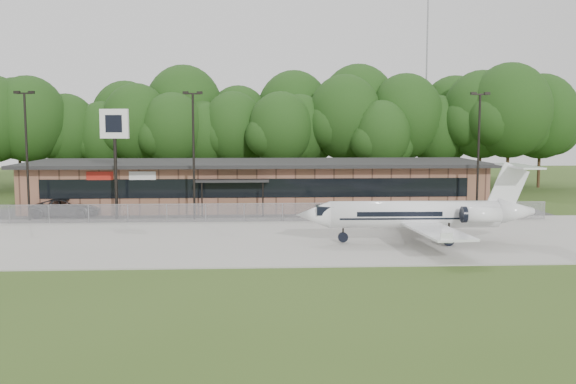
{
  "coord_description": "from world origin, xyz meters",
  "views": [
    {
      "loc": [
        -0.1,
        -34.7,
        7.74
      ],
      "look_at": [
        2.28,
        12.0,
        2.71
      ],
      "focal_mm": 40.0,
      "sensor_mm": 36.0,
      "label": 1
    }
  ],
  "objects": [
    {
      "name": "light_pole_right",
      "position": [
        18.0,
        16.5,
        5.98
      ],
      "size": [
        1.55,
        0.3,
        10.23
      ],
      "color": "black",
      "rests_on": "ground"
    },
    {
      "name": "treeline",
      "position": [
        0.0,
        42.0,
        7.5
      ],
      "size": [
        72.0,
        12.0,
        15.0
      ],
      "primitive_type": null,
      "color": "#193B12",
      "rests_on": "ground"
    },
    {
      "name": "apron",
      "position": [
        0.0,
        8.0,
        0.04
      ],
      "size": [
        64.0,
        18.0,
        0.08
      ],
      "primitive_type": "cube",
      "color": "#9E9B93",
      "rests_on": "ground"
    },
    {
      "name": "parking_lot",
      "position": [
        0.0,
        19.5,
        0.03
      ],
      "size": [
        50.0,
        9.0,
        0.06
      ],
      "primitive_type": "cube",
      "color": "#383835",
      "rests_on": "ground"
    },
    {
      "name": "ground",
      "position": [
        0.0,
        0.0,
        0.0
      ],
      "size": [
        160.0,
        160.0,
        0.0
      ],
      "primitive_type": "plane",
      "color": "#354E1B",
      "rests_on": "ground"
    },
    {
      "name": "fence",
      "position": [
        0.0,
        15.0,
        0.78
      ],
      "size": [
        46.0,
        0.04,
        1.52
      ],
      "color": "gray",
      "rests_on": "ground"
    },
    {
      "name": "radio_mast",
      "position": [
        22.0,
        48.0,
        12.5
      ],
      "size": [
        0.2,
        0.2,
        25.0
      ],
      "primitive_type": "cylinder",
      "color": "gray",
      "rests_on": "ground"
    },
    {
      "name": "terminal",
      "position": [
        -0.0,
        23.94,
        2.18
      ],
      "size": [
        41.0,
        11.65,
        4.3
      ],
      "color": "#8A5945",
      "rests_on": "ground"
    },
    {
      "name": "light_pole_left",
      "position": [
        -18.0,
        16.5,
        5.98
      ],
      "size": [
        1.55,
        0.3,
        10.23
      ],
      "color": "black",
      "rests_on": "ground"
    },
    {
      "name": "light_pole_mid",
      "position": [
        -5.0,
        16.5,
        5.98
      ],
      "size": [
        1.55,
        0.3,
        10.23
      ],
      "color": "black",
      "rests_on": "ground"
    },
    {
      "name": "business_jet",
      "position": [
        10.6,
        5.55,
        1.86
      ],
      "size": [
        15.42,
        13.7,
        5.21
      ],
      "rotation": [
        0.0,
        0.0,
        -0.02
      ],
      "color": "white",
      "rests_on": "ground"
    },
    {
      "name": "suv",
      "position": [
        -15.78,
        18.7,
        0.77
      ],
      "size": [
        5.57,
        2.64,
        1.54
      ],
      "primitive_type": "imported",
      "rotation": [
        0.0,
        0.0,
        1.55
      ],
      "color": "#323234",
      "rests_on": "ground"
    },
    {
      "name": "pole_sign",
      "position": [
        -11.22,
        16.79,
        6.78
      ],
      "size": [
        2.33,
        0.67,
        8.86
      ],
      "rotation": [
        0.0,
        0.0,
        -0.18
      ],
      "color": "black",
      "rests_on": "ground"
    }
  ]
}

